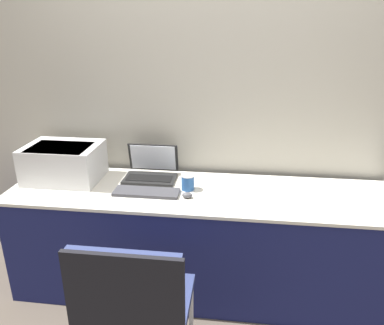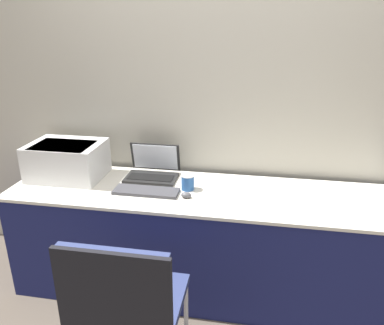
{
  "view_description": "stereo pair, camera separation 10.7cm",
  "coord_description": "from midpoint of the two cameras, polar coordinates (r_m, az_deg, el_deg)",
  "views": [
    {
      "loc": [
        0.14,
        -1.82,
        1.73
      ],
      "look_at": [
        -0.13,
        0.34,
        0.91
      ],
      "focal_mm": 35.0,
      "sensor_mm": 36.0,
      "label": 1
    },
    {
      "loc": [
        0.25,
        -1.81,
        1.73
      ],
      "look_at": [
        -0.13,
        0.34,
        0.91
      ],
      "focal_mm": 35.0,
      "sensor_mm": 36.0,
      "label": 2
    }
  ],
  "objects": [
    {
      "name": "coffee_cup",
      "position": [
        2.37,
        -1.94,
        -3.01
      ],
      "size": [
        0.08,
        0.08,
        0.1
      ],
      "color": "#285699",
      "rests_on": "table"
    },
    {
      "name": "table",
      "position": [
        2.53,
        1.62,
        -11.94
      ],
      "size": [
        2.58,
        0.63,
        0.73
      ],
      "color": "#191E51",
      "rests_on": "ground_plane"
    },
    {
      "name": "chair",
      "position": [
        1.78,
        -10.75,
        -20.21
      ],
      "size": [
        0.49,
        0.46,
        0.9
      ],
      "color": "navy",
      "rests_on": "ground_plane"
    },
    {
      "name": "wall_back",
      "position": [
        2.55,
        2.71,
        11.02
      ],
      "size": [
        8.0,
        0.05,
        2.6
      ],
      "color": "#B7B2A3",
      "rests_on": "ground_plane"
    },
    {
      "name": "mouse",
      "position": [
        2.27,
        -2.09,
        -5.01
      ],
      "size": [
        0.06,
        0.05,
        0.04
      ],
      "color": "#4C4C51",
      "rests_on": "table"
    },
    {
      "name": "ground_plane",
      "position": [
        2.52,
        0.79,
        -22.71
      ],
      "size": [
        14.0,
        14.0,
        0.0
      ],
      "primitive_type": "plane",
      "color": "brown"
    },
    {
      "name": "external_keyboard",
      "position": [
        2.35,
        -8.26,
        -4.52
      ],
      "size": [
        0.41,
        0.14,
        0.02
      ],
      "color": "#3D3D42",
      "rests_on": "table"
    },
    {
      "name": "printer",
      "position": [
        2.65,
        -20.08,
        0.18
      ],
      "size": [
        0.48,
        0.36,
        0.24
      ],
      "color": "silver",
      "rests_on": "table"
    },
    {
      "name": "laptop_left",
      "position": [
        2.57,
        -7.44,
        -1.28
      ],
      "size": [
        0.35,
        0.25,
        0.22
      ],
      "color": "black",
      "rests_on": "table"
    }
  ]
}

